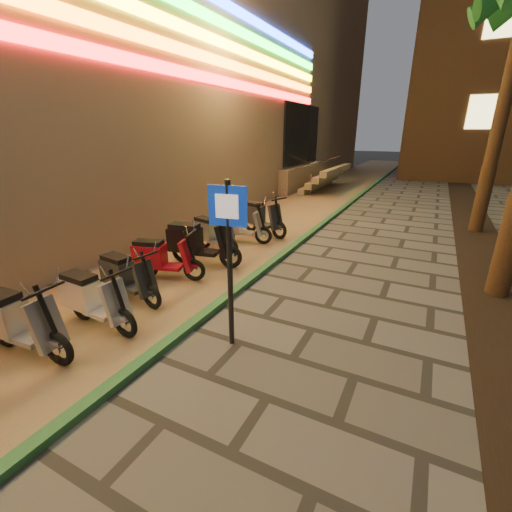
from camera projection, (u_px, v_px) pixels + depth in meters
The scene contains 12 objects.
parking_strip at pixel (270, 223), 11.76m from camera, with size 3.40×60.00×0.01m, color #8C7251.
green_curb at pixel (318, 227), 11.02m from camera, with size 0.18×60.00×0.10m, color #256536.
mall_building at pixel (2, 20), 14.74m from camera, with size 24.23×44.00×15.00m.
pedestrian_sign at pixel (229, 244), 4.54m from camera, with size 0.52×0.12×2.39m.
scooter_5 at pixel (15, 321), 4.70m from camera, with size 1.63×0.58×1.15m.
scooter_6 at pixel (91, 298), 5.40m from camera, with size 1.54×0.54×1.09m.
scooter_7 at pixel (125, 276), 6.27m from camera, with size 1.49×0.58×1.04m.
scooter_8 at pixel (160, 258), 7.14m from camera, with size 1.53×0.80×1.09m.
scooter_9 at pixel (196, 242), 7.90m from camera, with size 1.78×0.79×1.25m.
scooter_10 at pixel (212, 233), 8.88m from camera, with size 1.54×0.78×1.09m.
scooter_11 at pixel (238, 225), 9.55m from camera, with size 1.58×0.71×1.11m.
scooter_12 at pixel (259, 217), 10.34m from camera, with size 1.72×0.91×1.22m.
Camera 1 is at (2.18, -0.41, 2.94)m, focal length 24.00 mm.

